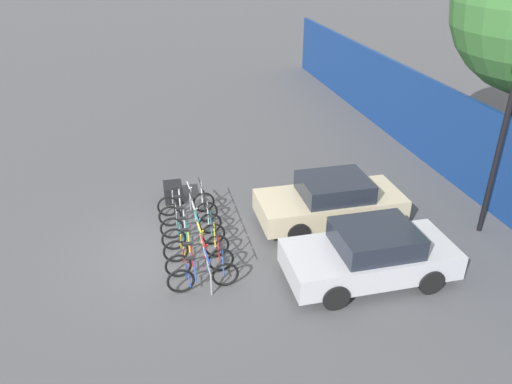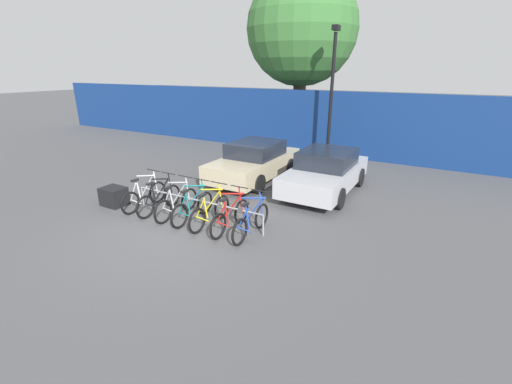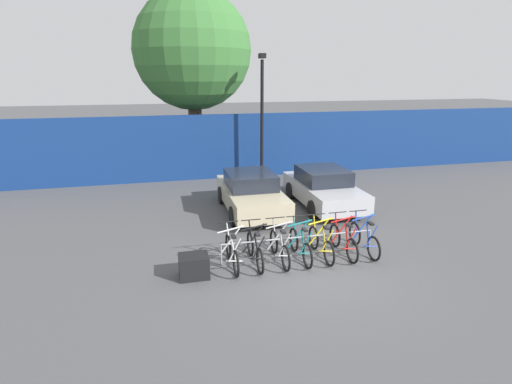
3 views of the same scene
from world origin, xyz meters
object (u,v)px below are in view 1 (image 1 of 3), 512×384
Objects in this scene: bike_rack at (199,231)px; bicycle_blue at (203,276)px; bicycle_yellow at (196,247)px; bicycle_red at (200,261)px; bicycle_silver at (191,224)px; bicycle_white at (186,203)px; car_beige at (331,201)px; bicycle_teal at (194,235)px; bicycle_black at (188,213)px; car_silver at (371,254)px; lamp_post at (504,127)px; cargo_crate at (173,192)px.

bicycle_blue reaches higher than bike_rack.
bicycle_red is (0.63, 0.00, 0.00)m from bicycle_yellow.
bicycle_silver and bicycle_blue have the same top height.
car_beige reaches higher than bicycle_white.
bicycle_white is at bearing 178.86° from bicycle_red.
bicycle_teal is at bearing -1.69° from bicycle_silver.
bicycle_silver is (0.65, 0.00, 0.00)m from bicycle_black.
bicycle_blue is at bearing -2.77° from bicycle_teal.
bicycle_white reaches higher than bike_rack.
bicycle_black is 3.04m from bicycle_blue.
bike_rack is 1.24m from bicycle_black.
bicycle_yellow is at bearing -113.52° from car_silver.
bicycle_yellow is 4.34m from car_silver.
bicycle_blue is at bearing -4.69° from bike_rack.
bicycle_teal is at bearing -92.25° from bike_rack.
bike_rack is at bearing -97.44° from lamp_post.
car_beige is at bearing 118.37° from bicycle_blue.
bicycle_silver reaches higher than cargo_crate.
car_beige is (-2.21, 3.99, 0.31)m from bicycle_blue.
lamp_post is at bearing 73.73° from bicycle_black.
cargo_crate is at bearing -139.96° from car_silver.
lamp_post reaches higher than bicycle_blue.
bicycle_black is 1.79m from bicycle_yellow.
cargo_crate is (-3.81, -8.27, -2.82)m from lamp_post.
bicycle_white is 5.73m from car_silver.
bicycle_red is 4.13m from car_silver.
bicycle_teal is at bearing 0.93° from bicycle_white.
bicycle_red is 1.00× the size of bicycle_blue.
bicycle_silver is 2.38m from bicycle_blue.
car_silver is at bearing -0.39° from car_beige.
car_beige is (0.82, 3.99, 0.31)m from bicycle_black.
cargo_crate is (-3.35, -0.30, -0.10)m from bicycle_yellow.
bike_rack is at bearing 5.62° from bicycle_white.
bicycle_white is 8.89m from lamp_post.
bicycle_silver is 0.31× the size of lamp_post.
bike_rack is at bearing 171.83° from bicycle_red.
bike_rack is 2.44× the size of bicycle_red.
bicycle_teal is at bearing 178.62° from bicycle_yellow.
bike_rack is 0.60m from bicycle_silver.
bicycle_silver is 2.24m from cargo_crate.
bicycle_red is at bearing -1.38° from bicycle_yellow.
bicycle_silver is at bearing -0.55° from bicycle_black.
bicycle_blue is (3.62, 0.00, 0.00)m from bicycle_white.
bicycle_blue is at bearing 3.73° from cargo_crate.
car_beige is 4.93m from cargo_crate.
bicycle_teal is 2.44× the size of cargo_crate.
car_beige reaches higher than bicycle_blue.
bicycle_white is 0.31× the size of lamp_post.
bicycle_blue is at bearing -1.38° from bicycle_yellow.
bicycle_teal is at bearing 179.37° from bicycle_blue.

